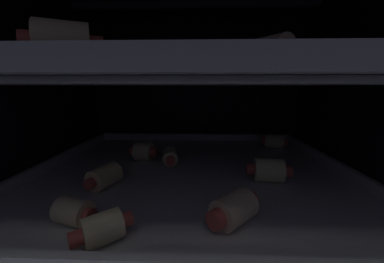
{
  "coord_description": "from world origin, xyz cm",
  "views": [
    {
      "loc": [
        1.12,
        -31.76,
        23.55
      ],
      "look_at": [
        0.0,
        1.56,
        16.27
      ],
      "focal_mm": 19.39,
      "sensor_mm": 36.0,
      "label": 1
    }
  ],
  "objects_px": {
    "oven_rack_upper": "(192,83)",
    "pig_in_blanket_lower_0": "(103,228)",
    "pig_in_blanket_upper_2": "(306,69)",
    "pig_in_blanket_lower_2": "(269,170)",
    "pig_in_blanket_lower_1": "(104,177)",
    "pig_in_blanket_lower_3": "(74,211)",
    "pig_in_blanket_lower_4": "(144,151)",
    "oven_rack_lower": "(192,176)",
    "pig_in_blanket_upper_3": "(65,44)",
    "baking_tray_upper": "(192,78)",
    "pig_in_blanket_upper_4": "(254,72)",
    "pig_in_blanket_upper_6": "(112,68)",
    "pig_in_blanket_lower_7": "(234,209)",
    "pig_in_blanket_upper_1": "(270,70)",
    "pig_in_blanket_lower_5": "(170,156)",
    "baking_tray_lower": "(192,171)",
    "pig_in_blanket_upper_5": "(271,54)",
    "pig_in_blanket_lower_6": "(274,141)"
  },
  "relations": [
    {
      "from": "oven_rack_lower",
      "to": "pig_in_blanket_lower_4",
      "type": "bearing_deg",
      "value": 154.07
    },
    {
      "from": "pig_in_blanket_lower_1",
      "to": "pig_in_blanket_lower_7",
      "type": "distance_m",
      "value": 0.18
    },
    {
      "from": "pig_in_blanket_upper_3",
      "to": "pig_in_blanket_upper_5",
      "type": "distance_m",
      "value": 0.17
    },
    {
      "from": "pig_in_blanket_upper_2",
      "to": "pig_in_blanket_lower_2",
      "type": "bearing_deg",
      "value": -132.71
    },
    {
      "from": "oven_rack_lower",
      "to": "pig_in_blanket_upper_3",
      "type": "distance_m",
      "value": 0.25
    },
    {
      "from": "pig_in_blanket_lower_0",
      "to": "pig_in_blanket_upper_6",
      "type": "height_order",
      "value": "pig_in_blanket_upper_6"
    },
    {
      "from": "pig_in_blanket_lower_6",
      "to": "pig_in_blanket_lower_2",
      "type": "bearing_deg",
      "value": -111.58
    },
    {
      "from": "pig_in_blanket_lower_0",
      "to": "pig_in_blanket_upper_2",
      "type": "xyz_separation_m",
      "value": [
        0.26,
        0.21,
        0.15
      ]
    },
    {
      "from": "pig_in_blanket_upper_4",
      "to": "pig_in_blanket_upper_6",
      "type": "distance_m",
      "value": 0.29
    },
    {
      "from": "pig_in_blanket_lower_1",
      "to": "pig_in_blanket_lower_2",
      "type": "bearing_deg",
      "value": 6.31
    },
    {
      "from": "pig_in_blanket_lower_2",
      "to": "pig_in_blanket_upper_2",
      "type": "xyz_separation_m",
      "value": [
        0.08,
        0.09,
        0.15
      ]
    },
    {
      "from": "oven_rack_upper",
      "to": "pig_in_blanket_lower_0",
      "type": "bearing_deg",
      "value": -113.72
    },
    {
      "from": "pig_in_blanket_lower_2",
      "to": "oven_rack_upper",
      "type": "distance_m",
      "value": 0.17
    },
    {
      "from": "pig_in_blanket_upper_1",
      "to": "pig_in_blanket_upper_3",
      "type": "height_order",
      "value": "pig_in_blanket_upper_3"
    },
    {
      "from": "pig_in_blanket_upper_3",
      "to": "pig_in_blanket_upper_6",
      "type": "distance_m",
      "value": 0.2
    },
    {
      "from": "pig_in_blanket_lower_0",
      "to": "pig_in_blanket_lower_7",
      "type": "distance_m",
      "value": 0.12
    },
    {
      "from": "pig_in_blanket_lower_7",
      "to": "baking_tray_upper",
      "type": "relative_size",
      "value": 0.12
    },
    {
      "from": "oven_rack_lower",
      "to": "oven_rack_upper",
      "type": "xyz_separation_m",
      "value": [
        0.0,
        0.0,
        0.15
      ]
    },
    {
      "from": "pig_in_blanket_lower_3",
      "to": "pig_in_blanket_lower_2",
      "type": "bearing_deg",
      "value": 24.66
    },
    {
      "from": "pig_in_blanket_lower_5",
      "to": "pig_in_blanket_lower_2",
      "type": "bearing_deg",
      "value": -24.03
    },
    {
      "from": "pig_in_blanket_lower_5",
      "to": "pig_in_blanket_upper_3",
      "type": "relative_size",
      "value": 1.11
    },
    {
      "from": "baking_tray_upper",
      "to": "pig_in_blanket_upper_4",
      "type": "bearing_deg",
      "value": 49.43
    },
    {
      "from": "pig_in_blanket_lower_5",
      "to": "pig_in_blanket_upper_6",
      "type": "xyz_separation_m",
      "value": [
        -0.09,
        -0.0,
        0.15
      ]
    },
    {
      "from": "pig_in_blanket_lower_3",
      "to": "oven_rack_lower",
      "type": "bearing_deg",
      "value": 51.03
    },
    {
      "from": "pig_in_blanket_lower_2",
      "to": "pig_in_blanket_lower_4",
      "type": "relative_size",
      "value": 1.28
    },
    {
      "from": "oven_rack_lower",
      "to": "pig_in_blanket_upper_4",
      "type": "bearing_deg",
      "value": 49.43
    },
    {
      "from": "pig_in_blanket_upper_1",
      "to": "pig_in_blanket_lower_3",
      "type": "bearing_deg",
      "value": -142.06
    },
    {
      "from": "pig_in_blanket_lower_4",
      "to": "pig_in_blanket_lower_3",
      "type": "bearing_deg",
      "value": -96.73
    },
    {
      "from": "pig_in_blanket_lower_7",
      "to": "pig_in_blanket_upper_5",
      "type": "height_order",
      "value": "pig_in_blanket_upper_5"
    },
    {
      "from": "pig_in_blanket_lower_1",
      "to": "pig_in_blanket_upper_1",
      "type": "xyz_separation_m",
      "value": [
        0.25,
        0.11,
        0.15
      ]
    },
    {
      "from": "pig_in_blanket_lower_2",
      "to": "oven_rack_lower",
      "type": "bearing_deg",
      "value": 162.33
    },
    {
      "from": "oven_rack_upper",
      "to": "baking_tray_upper",
      "type": "bearing_deg",
      "value": 90.0
    },
    {
      "from": "pig_in_blanket_lower_2",
      "to": "pig_in_blanket_upper_2",
      "type": "height_order",
      "value": "pig_in_blanket_upper_2"
    },
    {
      "from": "pig_in_blanket_lower_4",
      "to": "pig_in_blanket_upper_5",
      "type": "distance_m",
      "value": 0.27
    },
    {
      "from": "pig_in_blanket_lower_5",
      "to": "pig_in_blanket_lower_7",
      "type": "relative_size",
      "value": 1.01
    },
    {
      "from": "pig_in_blanket_lower_1",
      "to": "pig_in_blanket_upper_4",
      "type": "bearing_deg",
      "value": 40.79
    },
    {
      "from": "pig_in_blanket_lower_3",
      "to": "pig_in_blanket_upper_1",
      "type": "distance_m",
      "value": 0.34
    },
    {
      "from": "oven_rack_lower",
      "to": "pig_in_blanket_lower_1",
      "type": "height_order",
      "value": "pig_in_blanket_lower_1"
    },
    {
      "from": "pig_in_blanket_lower_1",
      "to": "pig_in_blanket_upper_6",
      "type": "height_order",
      "value": "pig_in_blanket_upper_6"
    },
    {
      "from": "pig_in_blanket_lower_0",
      "to": "pig_in_blanket_lower_5",
      "type": "bearing_deg",
      "value": 80.57
    },
    {
      "from": "baking_tray_lower",
      "to": "baking_tray_upper",
      "type": "height_order",
      "value": "baking_tray_upper"
    },
    {
      "from": "pig_in_blanket_lower_1",
      "to": "pig_in_blanket_lower_6",
      "type": "xyz_separation_m",
      "value": [
        0.29,
        0.19,
        -0.0
      ]
    },
    {
      "from": "pig_in_blanket_lower_0",
      "to": "oven_rack_lower",
      "type": "bearing_deg",
      "value": 66.28
    },
    {
      "from": "pig_in_blanket_upper_4",
      "to": "pig_in_blanket_upper_6",
      "type": "height_order",
      "value": "pig_in_blanket_upper_4"
    },
    {
      "from": "oven_rack_lower",
      "to": "pig_in_blanket_lower_6",
      "type": "bearing_deg",
      "value": 36.61
    },
    {
      "from": "pig_in_blanket_lower_2",
      "to": "baking_tray_upper",
      "type": "bearing_deg",
      "value": 162.33
    },
    {
      "from": "oven_rack_lower",
      "to": "pig_in_blanket_lower_1",
      "type": "relative_size",
      "value": 9.16
    },
    {
      "from": "pig_in_blanket_lower_5",
      "to": "oven_rack_upper",
      "type": "xyz_separation_m",
      "value": [
        0.04,
        -0.03,
        0.13
      ]
    },
    {
      "from": "baking_tray_lower",
      "to": "pig_in_blanket_lower_5",
      "type": "height_order",
      "value": "pig_in_blanket_lower_5"
    },
    {
      "from": "pig_in_blanket_lower_2",
      "to": "pig_in_blanket_upper_3",
      "type": "height_order",
      "value": "pig_in_blanket_upper_3"
    }
  ]
}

